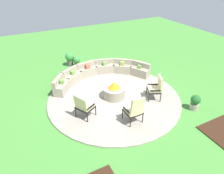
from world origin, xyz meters
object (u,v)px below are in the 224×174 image
Objects in this scene: potted_plant_0 at (70,58)px; fire_pit at (114,91)px; lounge_chair_back_left at (156,87)px; potted_plant_2 at (77,61)px; potted_plant_1 at (195,102)px; lounge_chair_front_left at (84,105)px; curved_stone_bench at (99,73)px; lounge_chair_front_right at (135,109)px.

fire_pit is at bearing -80.36° from potted_plant_0.
lounge_chair_back_left is at bearing -30.43° from fire_pit.
potted_plant_0 is 0.45m from potted_plant_2.
potted_plant_0 is 1.20× the size of potted_plant_1.
lounge_chair_front_left is 1.34× the size of potted_plant_0.
curved_stone_bench is 1.99m from potted_plant_2.
fire_pit is 1.78m from lounge_chair_front_left.
lounge_chair_front_left reaches higher than potted_plant_0.
lounge_chair_front_left is 1.86m from lounge_chair_front_right.
potted_plant_1 is at bearing -64.03° from potted_plant_2.
lounge_chair_front_left is 1.60× the size of potted_plant_1.
potted_plant_1 is at bearing -10.05° from lounge_chair_front_right.
lounge_chair_back_left is at bearing 26.69° from lounge_chair_front_right.
fire_pit is 1.79m from lounge_chair_back_left.
lounge_chair_front_right reaches higher than potted_plant_0.
potted_plant_0 is at bearing 99.64° from fire_pit.
lounge_chair_front_right is at bearing -84.35° from potted_plant_0.
potted_plant_0 is (-0.83, 2.24, 0.09)m from curved_stone_bench.
lounge_chair_back_left is 5.08m from potted_plant_2.
potted_plant_1 is at bearing 41.49° from lounge_chair_front_left.
potted_plant_2 is (-0.54, 1.92, -0.01)m from curved_stone_bench.
lounge_chair_back_left is 1.62m from potted_plant_1.
lounge_chair_back_left is 5.48m from potted_plant_0.
potted_plant_1 is (0.97, -1.27, -0.28)m from lounge_chair_back_left.
curved_stone_bench is at bearing 52.18° from lounge_chair_back_left.
lounge_chair_front_right is 5.58m from potted_plant_2.
lounge_chair_front_left is at bearing -157.14° from fire_pit.
curved_stone_bench is 4.71× the size of lounge_chair_front_left.
potted_plant_2 is at bearing -48.54° from potted_plant_0.
lounge_chair_back_left reaches higher than fire_pit.
lounge_chair_back_left reaches higher than potted_plant_2.
potted_plant_1 is (4.11, -1.48, -0.26)m from lounge_chair_front_left.
fire_pit is 1.88m from curved_stone_bench.
potted_plant_2 is at bearing 91.61° from lounge_chair_front_right.
curved_stone_bench reaches higher than potted_plant_2.
curved_stone_bench is 6.29× the size of potted_plant_0.
lounge_chair_front_left is 4.64m from potted_plant_2.
fire_pit is at bearing -83.82° from potted_plant_2.
potted_plant_0 is at bearing 49.37° from lounge_chair_back_left.
lounge_chair_front_left reaches higher than curved_stone_bench.
lounge_chair_front_left is (-1.75, -2.56, 0.25)m from curved_stone_bench.
potted_plant_2 is at bearing 136.13° from lounge_chair_front_left.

